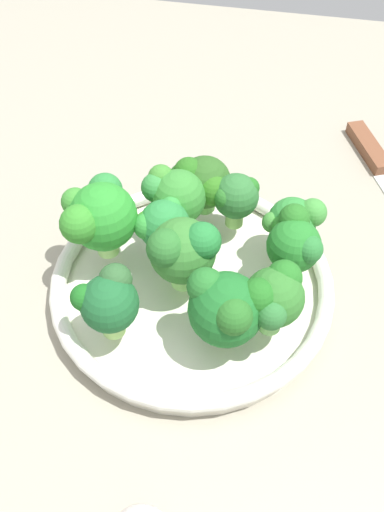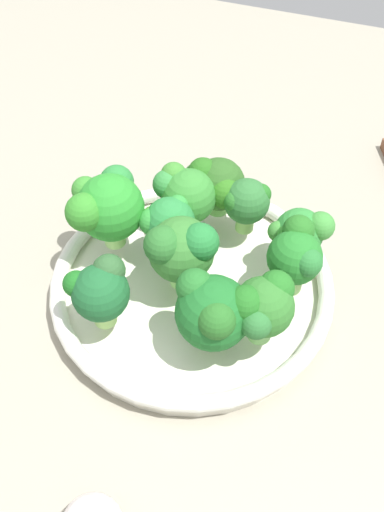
{
  "view_description": "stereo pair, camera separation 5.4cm",
  "coord_description": "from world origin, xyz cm",
  "px_view_note": "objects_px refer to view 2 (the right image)",
  "views": [
    {
      "loc": [
        34.07,
        6.6,
        46.84
      ],
      "look_at": [
        -0.97,
        -0.56,
        5.89
      ],
      "focal_mm": 39.85,
      "sensor_mm": 36.0,
      "label": 1
    },
    {
      "loc": [
        32.58,
        11.83,
        46.84
      ],
      "look_at": [
        -0.97,
        -0.56,
        5.89
      ],
      "focal_mm": 39.85,
      "sensor_mm": 36.0,
      "label": 2
    }
  ],
  "objects_px": {
    "broccoli_floret_2": "(182,248)",
    "broccoli_floret_7": "(264,308)",
    "broccoli_floret_10": "(247,202)",
    "broccoli_floret_6": "(107,205)",
    "bowl": "(192,285)",
    "broccoli_floret_9": "(185,194)",
    "broccoli_floret_4": "(215,184)",
    "broccoli_floret_0": "(167,222)",
    "broccoli_floret_1": "(215,311)",
    "broccoli_floret_8": "(296,256)",
    "broccoli_floret_3": "(300,233)",
    "broccoli_floret_5": "(100,290)"
  },
  "relations": [
    {
      "from": "broccoli_floret_4",
      "to": "broccoli_floret_9",
      "type": "relative_size",
      "value": 0.94
    },
    {
      "from": "broccoli_floret_2",
      "to": "broccoli_floret_7",
      "type": "bearing_deg",
      "value": 67.43
    },
    {
      "from": "broccoli_floret_5",
      "to": "broccoli_floret_3",
      "type": "bearing_deg",
      "value": 132.35
    },
    {
      "from": "broccoli_floret_1",
      "to": "broccoli_floret_2",
      "type": "height_order",
      "value": "broccoli_floret_2"
    },
    {
      "from": "broccoli_floret_2",
      "to": "broccoli_floret_10",
      "type": "distance_m",
      "value": 0.1
    },
    {
      "from": "broccoli_floret_4",
      "to": "broccoli_floret_1",
      "type": "bearing_deg",
      "value": 18.41
    },
    {
      "from": "broccoli_floret_8",
      "to": "broccoli_floret_3",
      "type": "bearing_deg",
      "value": -173.74
    },
    {
      "from": "broccoli_floret_5",
      "to": "broccoli_floret_6",
      "type": "xyz_separation_m",
      "value": [
        -0.09,
        -0.04,
        0.01
      ]
    },
    {
      "from": "broccoli_floret_6",
      "to": "broccoli_floret_10",
      "type": "distance_m",
      "value": 0.14
    },
    {
      "from": "broccoli_floret_4",
      "to": "bowl",
      "type": "bearing_deg",
      "value": 5.42
    },
    {
      "from": "broccoli_floret_0",
      "to": "broccoli_floret_7",
      "type": "distance_m",
      "value": 0.14
    },
    {
      "from": "broccoli_floret_7",
      "to": "broccoli_floret_8",
      "type": "distance_m",
      "value": 0.07
    },
    {
      "from": "broccoli_floret_4",
      "to": "broccoli_floret_5",
      "type": "relative_size",
      "value": 0.96
    },
    {
      "from": "broccoli_floret_0",
      "to": "broccoli_floret_4",
      "type": "xyz_separation_m",
      "value": [
        -0.07,
        0.03,
        -0.0
      ]
    },
    {
      "from": "broccoli_floret_3",
      "to": "broccoli_floret_9",
      "type": "bearing_deg",
      "value": -92.76
    },
    {
      "from": "broccoli_floret_0",
      "to": "broccoli_floret_3",
      "type": "distance_m",
      "value": 0.13
    },
    {
      "from": "broccoli_floret_9",
      "to": "broccoli_floret_4",
      "type": "bearing_deg",
      "value": 143.08
    },
    {
      "from": "bowl",
      "to": "broccoli_floret_9",
      "type": "relative_size",
      "value": 4.0
    },
    {
      "from": "bowl",
      "to": "broccoli_floret_1",
      "type": "xyz_separation_m",
      "value": [
        0.06,
        0.04,
        0.06
      ]
    },
    {
      "from": "broccoli_floret_4",
      "to": "broccoli_floret_10",
      "type": "bearing_deg",
      "value": 68.52
    },
    {
      "from": "broccoli_floret_5",
      "to": "broccoli_floret_7",
      "type": "distance_m",
      "value": 0.14
    },
    {
      "from": "bowl",
      "to": "broccoli_floret_2",
      "type": "bearing_deg",
      "value": -32.77
    },
    {
      "from": "broccoli_floret_10",
      "to": "broccoli_floret_0",
      "type": "bearing_deg",
      "value": -49.16
    },
    {
      "from": "broccoli_floret_6",
      "to": "broccoli_floret_10",
      "type": "xyz_separation_m",
      "value": [
        -0.07,
        0.12,
        -0.01
      ]
    },
    {
      "from": "broccoli_floret_9",
      "to": "broccoli_floret_0",
      "type": "bearing_deg",
      "value": -4.48
    },
    {
      "from": "broccoli_floret_4",
      "to": "broccoli_floret_3",
      "type": "bearing_deg",
      "value": 70.0
    },
    {
      "from": "broccoli_floret_3",
      "to": "broccoli_floret_10",
      "type": "distance_m",
      "value": 0.06
    },
    {
      "from": "broccoli_floret_9",
      "to": "broccoli_floret_10",
      "type": "xyz_separation_m",
      "value": [
        -0.02,
        0.06,
        -0.0
      ]
    },
    {
      "from": "broccoli_floret_6",
      "to": "broccoli_floret_8",
      "type": "height_order",
      "value": "broccoli_floret_6"
    },
    {
      "from": "bowl",
      "to": "broccoli_floret_4",
      "type": "relative_size",
      "value": 4.24
    },
    {
      "from": "broccoli_floret_8",
      "to": "broccoli_floret_1",
      "type": "bearing_deg",
      "value": -30.59
    },
    {
      "from": "broccoli_floret_4",
      "to": "broccoli_floret_0",
      "type": "bearing_deg",
      "value": -20.02
    },
    {
      "from": "broccoli_floret_2",
      "to": "broccoli_floret_6",
      "type": "bearing_deg",
      "value": -105.87
    },
    {
      "from": "bowl",
      "to": "broccoli_floret_9",
      "type": "xyz_separation_m",
      "value": [
        -0.07,
        -0.03,
        0.06
      ]
    },
    {
      "from": "broccoli_floret_3",
      "to": "broccoli_floret_7",
      "type": "relative_size",
      "value": 0.86
    },
    {
      "from": "broccoli_floret_1",
      "to": "bowl",
      "type": "bearing_deg",
      "value": -145.35
    },
    {
      "from": "broccoli_floret_2",
      "to": "broccoli_floret_9",
      "type": "relative_size",
      "value": 1.15
    },
    {
      "from": "broccoli_floret_10",
      "to": "broccoli_floret_6",
      "type": "bearing_deg",
      "value": -62.39
    },
    {
      "from": "broccoli_floret_4",
      "to": "broccoli_floret_9",
      "type": "distance_m",
      "value": 0.04
    },
    {
      "from": "broccoli_floret_3",
      "to": "broccoli_floret_7",
      "type": "xyz_separation_m",
      "value": [
        0.11,
        -0.01,
        0.01
      ]
    },
    {
      "from": "broccoli_floret_7",
      "to": "broccoli_floret_8",
      "type": "relative_size",
      "value": 0.99
    },
    {
      "from": "broccoli_floret_4",
      "to": "broccoli_floret_7",
      "type": "relative_size",
      "value": 0.93
    },
    {
      "from": "broccoli_floret_2",
      "to": "broccoli_floret_9",
      "type": "height_order",
      "value": "broccoli_floret_2"
    },
    {
      "from": "bowl",
      "to": "broccoli_floret_7",
      "type": "relative_size",
      "value": 3.95
    },
    {
      "from": "broccoli_floret_9",
      "to": "broccoli_floret_10",
      "type": "height_order",
      "value": "broccoli_floret_9"
    },
    {
      "from": "broccoli_floret_6",
      "to": "broccoli_floret_8",
      "type": "relative_size",
      "value": 1.18
    },
    {
      "from": "bowl",
      "to": "broccoli_floret_8",
      "type": "bearing_deg",
      "value": 103.0
    },
    {
      "from": "bowl",
      "to": "broccoli_floret_9",
      "type": "bearing_deg",
      "value": -154.09
    },
    {
      "from": "broccoli_floret_4",
      "to": "broccoli_floret_5",
      "type": "bearing_deg",
      "value": -16.01
    },
    {
      "from": "bowl",
      "to": "broccoli_floret_6",
      "type": "xyz_separation_m",
      "value": [
        -0.02,
        -0.09,
        0.07
      ]
    }
  ]
}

